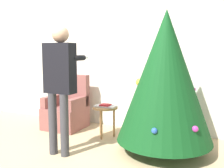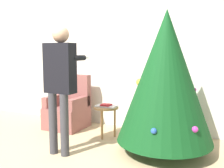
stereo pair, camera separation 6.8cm
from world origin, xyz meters
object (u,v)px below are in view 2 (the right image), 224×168
christmas_tree (166,76)px  side_stool (106,112)px  person_standing (60,77)px  armchair (68,110)px

christmas_tree → side_stool: (-1.08, 0.26, -0.67)m
christmas_tree → side_stool: 1.30m
christmas_tree → person_standing: bearing=-153.4°
christmas_tree → armchair: size_ratio=2.03×
person_standing → armchair: bearing=120.9°
christmas_tree → person_standing: (-1.33, -0.67, -0.01)m
christmas_tree → side_stool: christmas_tree is taller
christmas_tree → armchair: (-2.01, 0.46, -0.78)m
christmas_tree → person_standing: 1.49m
christmas_tree → side_stool: bearing=166.4°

